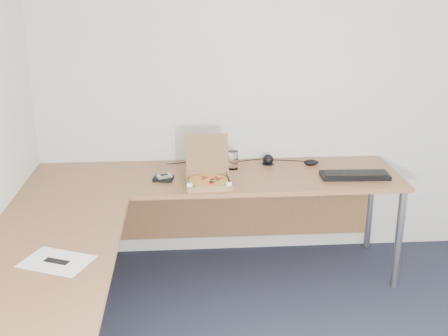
{
  "coord_description": "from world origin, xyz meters",
  "views": [
    {
      "loc": [
        -0.7,
        -2.19,
        2.01
      ],
      "look_at": [
        -0.45,
        1.28,
        0.82
      ],
      "focal_mm": 45.23,
      "sensor_mm": 36.0,
      "label": 1
    }
  ],
  "objects": [
    {
      "name": "desk",
      "position": [
        -0.82,
        0.97,
        0.7
      ],
      "size": [
        2.5,
        2.2,
        0.73
      ],
      "color": "#93603A",
      "rests_on": "ground"
    },
    {
      "name": "dome_speaker",
      "position": [
        -0.11,
        1.61,
        0.77
      ],
      "size": [
        0.09,
        0.09,
        0.08
      ],
      "primitive_type": "ellipsoid",
      "color": "black",
      "rests_on": "desk"
    },
    {
      "name": "room_shell",
      "position": [
        0.0,
        0.0,
        1.25
      ],
      "size": [
        3.5,
        3.5,
        2.5
      ],
      "primitive_type": null,
      "color": "silver",
      "rests_on": "ground"
    },
    {
      "name": "pizza_box",
      "position": [
        -0.56,
        1.24,
        0.76
      ],
      "size": [
        0.28,
        0.33,
        0.29
      ],
      "rotation": [
        0.0,
        0.0,
        0.06
      ],
      "color": "#956C46",
      "rests_on": "desk"
    },
    {
      "name": "cable_bundle",
      "position": [
        -0.3,
        1.68,
        0.73
      ],
      "size": [
        0.53,
        0.11,
        0.01
      ],
      "primitive_type": null,
      "rotation": [
        0.0,
        0.0,
        0.14
      ],
      "color": "black",
      "rests_on": "desk"
    },
    {
      "name": "keyboard",
      "position": [
        0.43,
        1.29,
        0.74
      ],
      "size": [
        0.46,
        0.18,
        0.03
      ],
      "primitive_type": "cube",
      "rotation": [
        0.0,
        0.0,
        -0.04
      ],
      "color": "black",
      "rests_on": "desk"
    },
    {
      "name": "paper_sheet",
      "position": [
        -1.32,
        0.23,
        0.73
      ],
      "size": [
        0.37,
        0.33,
        0.0
      ],
      "primitive_type": "cube",
      "rotation": [
        0.0,
        0.0,
        -0.4
      ],
      "color": "white",
      "rests_on": "desk"
    },
    {
      "name": "wallet",
      "position": [
        -0.85,
        1.33,
        0.74
      ],
      "size": [
        0.14,
        0.13,
        0.02
      ],
      "primitive_type": "cube",
      "rotation": [
        0.0,
        0.0,
        -0.2
      ],
      "color": "black",
      "rests_on": "desk"
    },
    {
      "name": "phone",
      "position": [
        -0.84,
        1.32,
        0.76
      ],
      "size": [
        0.11,
        0.09,
        0.02
      ],
      "primitive_type": "cube",
      "rotation": [
        0.0,
        0.0,
        0.44
      ],
      "color": "#B2B5BA",
      "rests_on": "wallet"
    },
    {
      "name": "drinking_glass",
      "position": [
        -0.37,
        1.52,
        0.79
      ],
      "size": [
        0.07,
        0.07,
        0.13
      ],
      "primitive_type": "cylinder",
      "color": "white",
      "rests_on": "desk"
    },
    {
      "name": "mouse",
      "position": [
        0.19,
        1.57,
        0.75
      ],
      "size": [
        0.12,
        0.1,
        0.04
      ],
      "primitive_type": "ellipsoid",
      "rotation": [
        0.0,
        0.0,
        -0.27
      ],
      "color": "black",
      "rests_on": "desk"
    }
  ]
}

